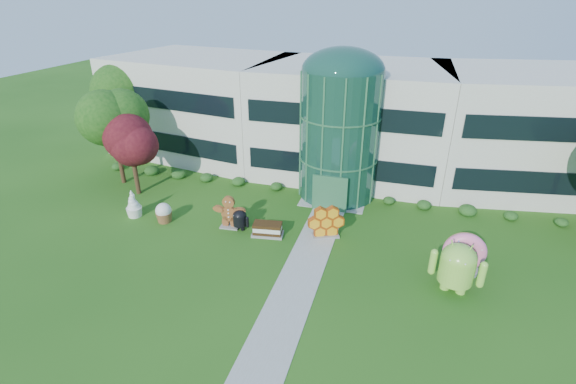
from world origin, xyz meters
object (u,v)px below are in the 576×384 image
(android_green, at_px, (458,265))
(android_black, at_px, (240,218))
(donut, at_px, (464,251))
(gingerbread, at_px, (229,212))

(android_green, relative_size, android_black, 1.97)
(donut, bearing_deg, android_green, -106.90)
(android_black, xyz_separation_m, donut, (14.30, -0.63, 0.42))
(android_black, height_order, gingerbread, gingerbread)
(android_black, relative_size, donut, 0.67)
(android_black, bearing_deg, gingerbread, -173.20)
(android_green, xyz_separation_m, android_black, (-13.75, 2.77, -0.84))
(android_green, relative_size, gingerbread, 1.32)
(donut, bearing_deg, gingerbread, 174.86)
(gingerbread, bearing_deg, android_green, -15.79)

